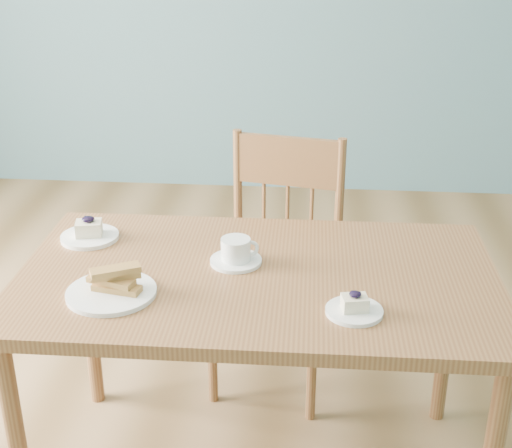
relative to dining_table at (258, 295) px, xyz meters
name	(u,v)px	position (x,y,z in m)	size (l,w,h in m)	color
room	(193,39)	(-0.17, 0.06, 0.70)	(5.01, 5.01, 2.71)	#9C7449
dining_table	(258,295)	(0.00, 0.00, 0.00)	(1.35, 0.78, 0.72)	brown
dining_chair	(277,266)	(0.03, 0.53, -0.17)	(0.49, 0.48, 0.92)	brown
cheesecake_plate_near	(354,308)	(0.26, -0.19, 0.09)	(0.15, 0.15, 0.06)	white
cheesecake_plate_far	(89,233)	(-0.53, 0.18, 0.09)	(0.18, 0.18, 0.07)	white
coffee_cup	(236,253)	(-0.07, 0.06, 0.10)	(0.15, 0.15, 0.07)	white
biscotti_plate	(111,287)	(-0.37, -0.16, 0.09)	(0.24, 0.24, 0.08)	white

